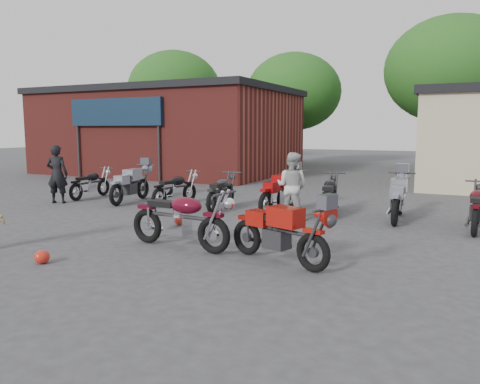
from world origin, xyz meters
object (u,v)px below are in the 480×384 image
at_px(row_bike_4, 280,190).
at_px(row_bike_6, 398,195).
at_px(person_light, 292,186).
at_px(row_bike_1, 131,182).
at_px(vintage_motorcycle, 181,216).
at_px(row_bike_3, 221,190).
at_px(row_bike_0, 91,182).
at_px(person_dark, 57,174).
at_px(sportbike, 280,229).
at_px(row_bike_5, 330,193).
at_px(helmet, 42,257).
at_px(row_bike_2, 176,187).
at_px(row_bike_7, 477,205).

relative_size(row_bike_4, row_bike_6, 0.99).
bearing_deg(person_light, row_bike_6, -152.85).
height_order(row_bike_1, row_bike_6, row_bike_6).
height_order(vintage_motorcycle, row_bike_3, vintage_motorcycle).
xyz_separation_m(row_bike_0, row_bike_1, (1.73, -0.09, 0.09)).
xyz_separation_m(person_dark, row_bike_1, (1.86, 1.15, -0.28)).
bearing_deg(sportbike, row_bike_5, 114.88).
bearing_deg(row_bike_3, helmet, 171.76).
height_order(vintage_motorcycle, person_light, person_light).
bearing_deg(row_bike_0, row_bike_1, -95.99).
bearing_deg(vintage_motorcycle, sportbike, 1.99).
distance_m(row_bike_2, row_bike_6, 6.38).
bearing_deg(row_bike_5, row_bike_1, 86.54).
bearing_deg(person_dark, row_bike_0, -117.55).
xyz_separation_m(helmet, row_bike_1, (-3.01, 6.01, 0.50)).
bearing_deg(row_bike_6, row_bike_4, 91.85).
bearing_deg(sportbike, row_bike_6, 94.78).
height_order(person_dark, row_bike_5, person_dark).
relative_size(vintage_motorcycle, sportbike, 1.08).
distance_m(row_bike_5, row_bike_7, 3.48).
xyz_separation_m(row_bike_0, row_bike_2, (3.20, 0.18, 0.01)).
bearing_deg(row_bike_7, person_dark, 99.08).
bearing_deg(row_bike_2, helmet, -157.26).
height_order(person_dark, person_light, person_dark).
bearing_deg(person_light, row_bike_0, -1.31).
bearing_deg(sportbike, person_dark, 179.30).
distance_m(vintage_motorcycle, row_bike_0, 7.57).
bearing_deg(row_bike_0, row_bike_4, -90.77).
distance_m(sportbike, row_bike_1, 7.84).
xyz_separation_m(person_light, row_bike_2, (-3.97, 0.74, -0.31)).
bearing_deg(person_light, row_bike_5, -119.93).
bearing_deg(person_light, helmet, 69.47).
distance_m(person_light, row_bike_1, 5.47).
xyz_separation_m(sportbike, person_dark, (-8.45, 3.08, 0.31)).
bearing_deg(row_bike_4, row_bike_3, 102.83).
height_order(row_bike_5, row_bike_6, row_bike_6).
xyz_separation_m(row_bike_0, row_bike_7, (11.31, 0.05, 0.05)).
bearing_deg(row_bike_0, person_light, -97.42).
relative_size(sportbike, row_bike_5, 1.00).
bearing_deg(row_bike_4, row_bike_5, -74.22).
bearing_deg(row_bike_3, row_bike_2, 77.65).
bearing_deg(row_bike_7, row_bike_0, 92.88).
xyz_separation_m(vintage_motorcycle, row_bike_1, (-4.55, 4.13, -0.02)).
distance_m(row_bike_1, row_bike_6, 7.87).
bearing_deg(row_bike_0, sportbike, -120.37).
distance_m(row_bike_1, row_bike_3, 3.13).
bearing_deg(row_bike_5, row_bike_2, 84.91).
bearing_deg(row_bike_4, row_bike_6, -79.55).
bearing_deg(row_bike_4, row_bike_1, 99.60).
height_order(sportbike, row_bike_1, row_bike_1).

